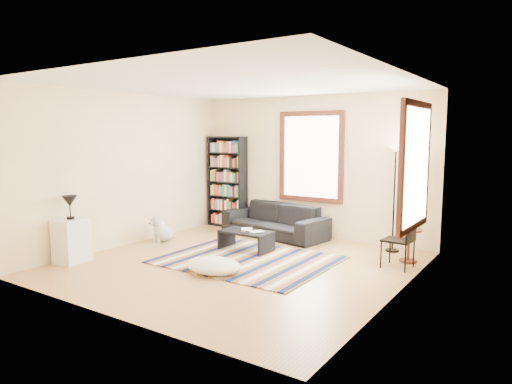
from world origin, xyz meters
The scene contains 21 objects.
floor centered at (0.00, 0.00, -0.05)m, with size 5.00×5.00×0.10m, color tan.
ceiling centered at (0.00, 0.00, 2.85)m, with size 5.00×5.00×0.10m, color white.
wall_back centered at (0.00, 2.55, 1.40)m, with size 5.00×0.10×2.80m, color #FFDEAB.
wall_front centered at (0.00, -2.55, 1.40)m, with size 5.00×0.10×2.80m, color #FFDEAB.
wall_left centered at (-2.55, 0.00, 1.40)m, with size 0.10×5.00×2.80m, color #FFDEAB.
wall_right centered at (2.55, 0.00, 1.40)m, with size 0.10×5.00×2.80m, color #FFDEAB.
window_back centered at (0.00, 2.47, 1.60)m, with size 1.20×0.06×1.60m, color white.
window_right centered at (2.47, 0.80, 1.60)m, with size 0.06×1.20×1.60m, color white.
rug centered at (-0.01, 0.26, 0.01)m, with size 2.67×2.14×0.02m, color #0B183A.
sofa centered at (-0.59, 2.05, 0.32)m, with size 2.22×0.87×0.65m, color black.
bookshelf centered at (-1.98, 2.32, 1.00)m, with size 0.90×0.30×2.00m, color black.
coffee_table centered at (-0.37, 0.74, 0.18)m, with size 0.90×0.50×0.36m, color black.
book_a centered at (-0.47, 0.74, 0.37)m, with size 0.26×0.19×0.02m, color beige.
book_b centered at (-0.22, 0.79, 0.37)m, with size 0.17×0.23×0.02m, color beige.
floor_cushion centered at (-0.04, -0.58, 0.11)m, with size 0.89×0.67×0.22m, color beige.
floor_lamp centered at (1.78, 2.15, 0.93)m, with size 0.30×0.30×1.86m, color black, non-canonical shape.
side_table centered at (2.20, 1.63, 0.27)m, with size 0.40×0.40×0.54m, color #472011.
folding_chair centered at (2.15, 1.20, 0.43)m, with size 0.42×0.40×0.86m, color black.
white_cabinet centered at (-2.30, -1.38, 0.35)m, with size 0.38×0.50×0.70m, color silver.
table_lamp centered at (-2.30, -1.38, 0.89)m, with size 0.24×0.24×0.38m, color black, non-canonical shape.
dog centered at (-2.10, 0.46, 0.25)m, with size 0.36×0.51×0.51m, color silver, non-canonical shape.
Camera 1 is at (4.13, -5.69, 2.04)m, focal length 32.00 mm.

